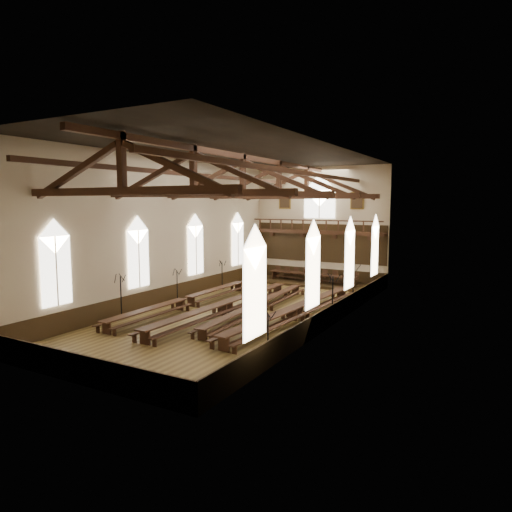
{
  "coord_description": "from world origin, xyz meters",
  "views": [
    {
      "loc": [
        14.49,
        -24.31,
        6.9
      ],
      "look_at": [
        0.09,
        1.5,
        3.46
      ],
      "focal_mm": 32.0,
      "sensor_mm": 36.0,
      "label": 1
    }
  ],
  "objects": [
    {
      "name": "ground",
      "position": [
        0.0,
        0.0,
        0.0
      ],
      "size": [
        26.0,
        26.0,
        0.0
      ],
      "primitive_type": "plane",
      "color": "brown",
      "rests_on": "ground"
    },
    {
      "name": "room_walls",
      "position": [
        0.0,
        0.0,
        6.46
      ],
      "size": [
        26.0,
        26.0,
        26.0
      ],
      "color": "#C1B492",
      "rests_on": "ground"
    },
    {
      "name": "wainscot_band",
      "position": [
        0.0,
        0.0,
        0.6
      ],
      "size": [
        12.0,
        26.0,
        1.2
      ],
      "color": "#301F0E",
      "rests_on": "ground"
    },
    {
      "name": "side_windows",
      "position": [
        -0.0,
        -0.0,
        3.74
      ],
      "size": [
        11.85,
        19.8,
        4.5
      ],
      "color": "white",
      "rests_on": "room_walls"
    },
    {
      "name": "end_window",
      "position": [
        0.0,
        12.9,
        7.22
      ],
      "size": [
        2.8,
        0.12,
        3.8
      ],
      "color": "white",
      "rests_on": "room_walls"
    },
    {
      "name": "minstrels_gallery",
      "position": [
        0.0,
        12.66,
        3.91
      ],
      "size": [
        11.8,
        1.24,
        3.7
      ],
      "color": "#351E11",
      "rests_on": "room_walls"
    },
    {
      "name": "portraits",
      "position": [
        0.0,
        12.9,
        7.1
      ],
      "size": [
        7.75,
        0.09,
        1.45
      ],
      "color": "brown",
      "rests_on": "room_walls"
    },
    {
      "name": "roof_trusses",
      "position": [
        0.0,
        -0.0,
        8.22
      ],
      "size": [
        11.7,
        25.7,
        2.8
      ],
      "color": "#351E11",
      "rests_on": "room_walls"
    },
    {
      "name": "refectory_row_a",
      "position": [
        -3.91,
        -0.88,
        0.54
      ],
      "size": [
        1.55,
        14.26,
        0.73
      ],
      "color": "#351E11",
      "rests_on": "ground"
    },
    {
      "name": "refectory_row_b",
      "position": [
        -0.73,
        -0.94,
        0.58
      ],
      "size": [
        1.73,
        14.9,
        0.8
      ],
      "color": "#351E11",
      "rests_on": "ground"
    },
    {
      "name": "refectory_row_c",
      "position": [
        0.84,
        0.41,
        0.49
      ],
      "size": [
        1.72,
        13.75,
        0.67
      ],
      "color": "#351E11",
      "rests_on": "ground"
    },
    {
      "name": "refectory_row_d",
      "position": [
        3.61,
        0.04,
        0.58
      ],
      "size": [
        2.11,
        14.94,
        0.8
      ],
      "color": "#351E11",
      "rests_on": "ground"
    },
    {
      "name": "dais",
      "position": [
        -0.04,
        11.4,
        0.1
      ],
      "size": [
        11.4,
        3.03,
        0.2
      ],
      "primitive_type": "cube",
      "color": "#301F0E",
      "rests_on": "ground"
    },
    {
      "name": "high_table",
      "position": [
        -0.04,
        11.4,
        0.83
      ],
      "size": [
        7.97,
        1.49,
        0.74
      ],
      "color": "#351E11",
      "rests_on": "dais"
    },
    {
      "name": "high_chairs",
      "position": [
        -0.04,
        12.18,
        0.76
      ],
      "size": [
        7.65,
        0.46,
        1.03
      ],
      "color": "#351E11",
      "rests_on": "dais"
    },
    {
      "name": "candelabrum_left_near",
      "position": [
        -5.55,
        -4.93,
        0.83
      ],
      "size": [
        0.73,
        0.84,
        2.73
      ],
      "color": "black",
      "rests_on": "ground"
    },
    {
      "name": "candelabrum_left_mid",
      "position": [
        -5.55,
        0.33,
        0.72
      ],
      "size": [
        0.68,
        0.72,
        2.37
      ],
      "color": "black",
      "rests_on": "ground"
    },
    {
      "name": "candelabrum_left_far",
      "position": [
        -5.55,
        6.0,
        0.71
      ],
      "size": [
        0.71,
        0.66,
        2.33
      ],
      "color": "black",
      "rests_on": "ground"
    },
    {
      "name": "candelabrum_right_near",
      "position": [
        5.55,
        -7.22,
        0.7
      ],
      "size": [
        0.62,
        0.71,
        2.31
      ],
      "color": "black",
      "rests_on": "ground"
    },
    {
      "name": "candelabrum_right_mid",
      "position": [
        5.55,
        1.0,
        0.84
      ],
      "size": [
        0.84,
        0.79,
        2.77
      ],
      "color": "black",
      "rests_on": "ground"
    },
    {
      "name": "candelabrum_right_far",
      "position": [
        5.55,
        5.02,
        0.88
      ],
      "size": [
        0.77,
        0.89,
        2.89
      ],
      "color": "black",
      "rests_on": "ground"
    }
  ]
}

